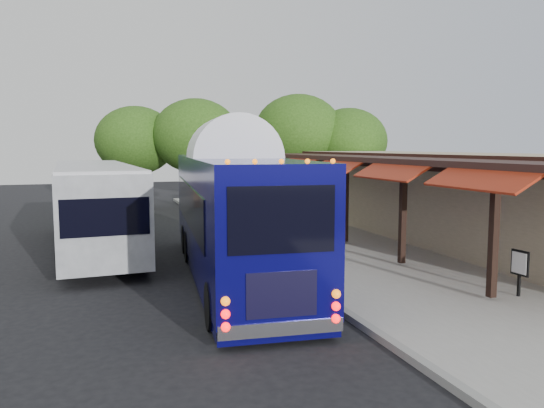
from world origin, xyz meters
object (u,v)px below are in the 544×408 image
object	(u,v)px
coach_bus	(233,209)
ped_a	(267,224)
ped_c	(238,212)
ped_d	(297,210)
ped_b	(292,220)
city_bus	(94,203)
sign_board	(520,265)

from	to	relation	value
coach_bus	ped_a	bearing A→B (deg)	61.82
ped_a	ped_c	distance (m)	4.15
ped_a	coach_bus	bearing A→B (deg)	-153.58
coach_bus	ped_d	distance (m)	8.87
ped_b	coach_bus	bearing A→B (deg)	54.26
coach_bus	ped_c	distance (m)	7.60
ped_c	city_bus	bearing A→B (deg)	-21.91
ped_b	sign_board	bearing A→B (deg)	105.24
coach_bus	ped_c	bearing A→B (deg)	79.52
city_bus	ped_d	world-z (taller)	city_bus
ped_d	ped_c	bearing A→B (deg)	15.27
sign_board	city_bus	bearing A→B (deg)	129.42
city_bus	ped_d	distance (m)	8.95
ped_b	ped_c	bearing A→B (deg)	-54.02
coach_bus	city_bus	distance (m)	6.94
coach_bus	ped_a	xyz separation A→B (m)	(2.05, 3.10, -0.97)
city_bus	ped_c	bearing A→B (deg)	11.39
ped_d	sign_board	size ratio (longest dim) A/B	1.46
ped_c	ped_d	xyz separation A→B (m)	(2.80, 0.11, -0.02)
ped_a	ped_b	world-z (taller)	ped_a
ped_d	ped_a	bearing A→B (deg)	69.74
ped_a	sign_board	xyz separation A→B (m)	(4.05, -7.89, -0.13)
ped_d	sign_board	bearing A→B (deg)	108.95
sign_board	ped_b	bearing A→B (deg)	99.83
ped_c	sign_board	size ratio (longest dim) A/B	1.49
coach_bus	sign_board	xyz separation A→B (m)	(6.10, -4.79, -1.10)
ped_a	ped_b	bearing A→B (deg)	17.68
city_bus	ped_b	size ratio (longest dim) A/B	7.93
ped_d	ped_b	bearing A→B (deg)	77.70
ped_a	sign_board	world-z (taller)	ped_a
coach_bus	ped_d	xyz separation A→B (m)	(4.85, 7.36, -1.05)
sign_board	ped_a	bearing A→B (deg)	112.99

